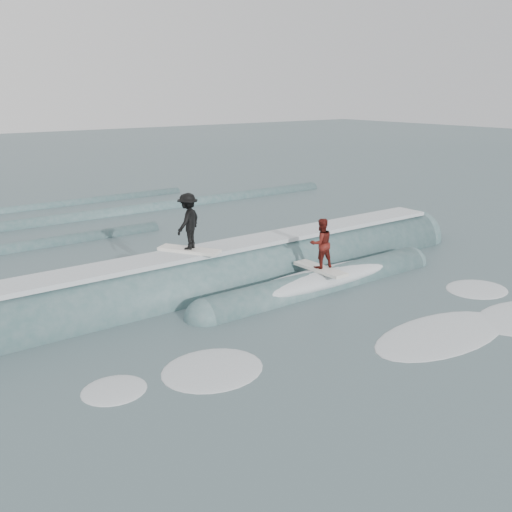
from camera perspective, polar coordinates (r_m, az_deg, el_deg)
ground at (r=15.46m, az=10.37°, el=-7.79°), size 160.00×160.00×0.00m
breaking_wave at (r=19.29m, az=-0.63°, el=-2.44°), size 20.84×4.05×2.54m
surfer_black at (r=17.81m, az=-6.80°, el=3.25°), size 1.51×1.99×1.86m
surfer_red at (r=18.39m, az=6.52°, el=0.96°), size 0.89×2.01×1.72m
whitewater at (r=16.00m, az=15.29°, el=-7.28°), size 14.14×4.72×0.10m
far_swells at (r=28.91m, az=-20.15°, el=2.86°), size 35.49×8.65×0.80m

